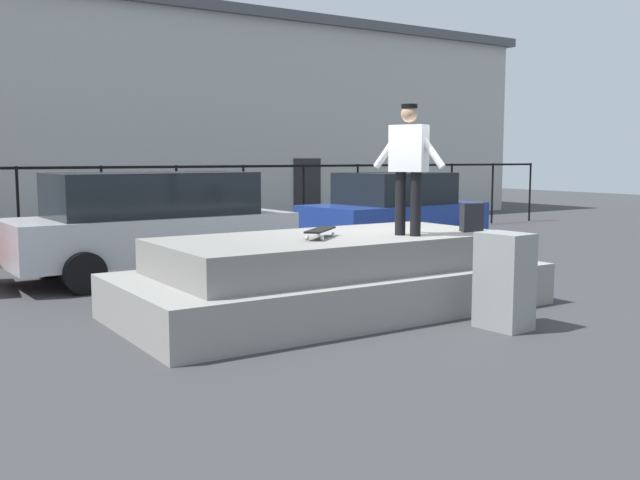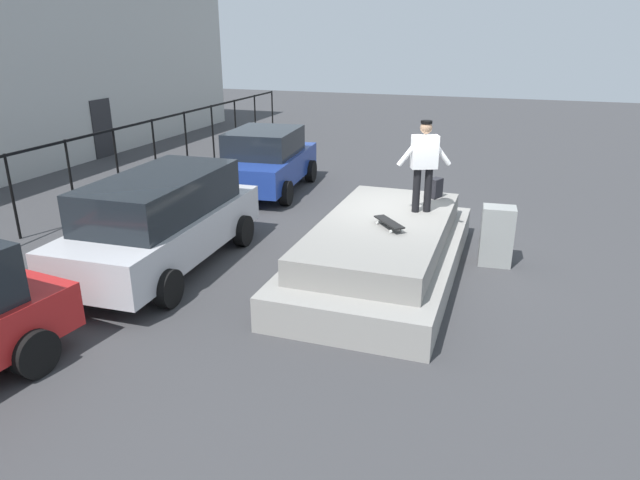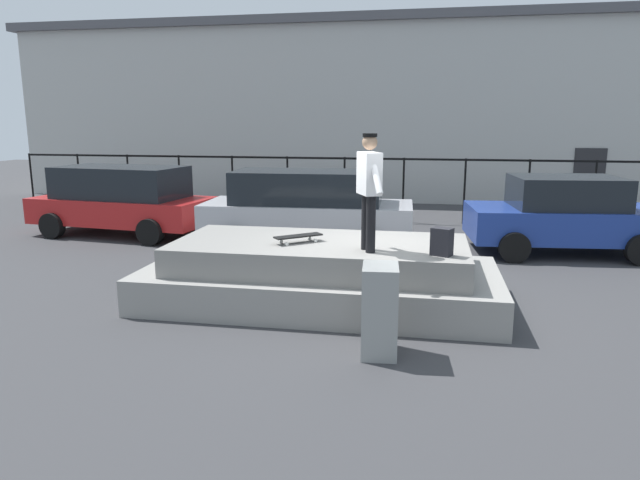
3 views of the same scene
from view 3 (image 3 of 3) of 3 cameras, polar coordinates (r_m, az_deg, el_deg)
ground_plane at (r=9.15m, az=5.99°, el=-6.66°), size 60.00×60.00×0.00m
concrete_ledge at (r=9.23m, az=0.02°, el=-3.47°), size 5.63×2.64×1.00m
skateboarder at (r=8.31m, az=4.91°, el=5.64°), size 0.50×0.97×1.71m
skateboard at (r=8.98m, az=-2.18°, el=0.36°), size 0.72×0.66×0.12m
backpack at (r=8.29m, az=12.05°, el=-0.17°), size 0.34×0.30×0.40m
car_red_hatchback_near at (r=15.49m, az=-19.13°, el=3.89°), size 4.72×2.50×1.75m
car_silver_hatchback_mid at (r=13.11m, az=-1.24°, el=3.27°), size 4.81×2.21×1.78m
car_blue_sedan_far at (r=13.66m, az=23.15°, el=2.35°), size 4.22×2.47×1.70m
utility_box at (r=7.20m, az=5.97°, el=-7.00°), size 0.49×0.63×1.15m
fence_row at (r=16.66m, az=8.33°, el=6.05°), size 24.06×0.06×1.85m
warehouse_building at (r=24.51m, az=9.27°, el=12.54°), size 30.48×8.50×6.51m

